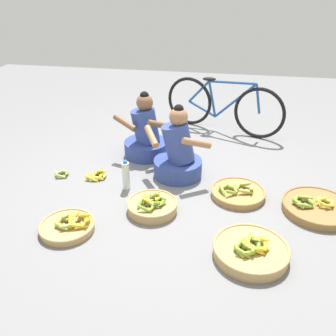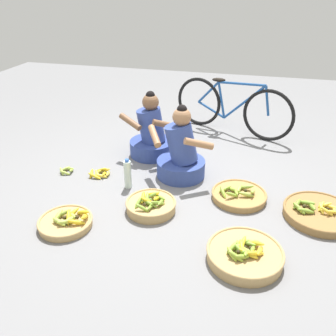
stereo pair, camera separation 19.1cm
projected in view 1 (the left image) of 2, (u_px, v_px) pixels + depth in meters
The scene contains 12 objects.
ground_plane at pixel (172, 189), 3.61m from camera, with size 10.00×10.00×0.00m, color slate.
vendor_woman_front at pixel (178, 154), 3.74m from camera, with size 0.74×0.52×0.80m.
vendor_woman_behind at pixel (146, 136), 4.17m from camera, with size 0.72×0.52×0.79m.
bicycle_leaning at pixel (222, 106), 4.81m from camera, with size 1.62×0.61×0.73m.
banana_basket_front_center at pixel (251, 250), 2.72m from camera, with size 0.59×0.59×0.17m.
banana_basket_back_center at pixel (68, 226), 3.01m from camera, with size 0.47×0.47×0.15m.
banana_basket_near_vendor at pixel (238, 192), 3.48m from camera, with size 0.53×0.53×0.14m.
banana_basket_near_bicycle at pixel (152, 205), 3.25m from camera, with size 0.47×0.47×0.17m.
banana_basket_front_right at pixel (317, 207), 3.25m from camera, with size 0.65×0.65×0.14m.
loose_bananas_back_left at pixel (97, 175), 3.80m from camera, with size 0.24×0.22×0.10m.
loose_bananas_back_right at pixel (62, 174), 3.84m from camera, with size 0.17×0.18×0.07m.
water_bottle at pixel (126, 176), 3.55m from camera, with size 0.08×0.08×0.32m.
Camera 1 is at (0.53, -3.03, 1.91)m, focal length 37.79 mm.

